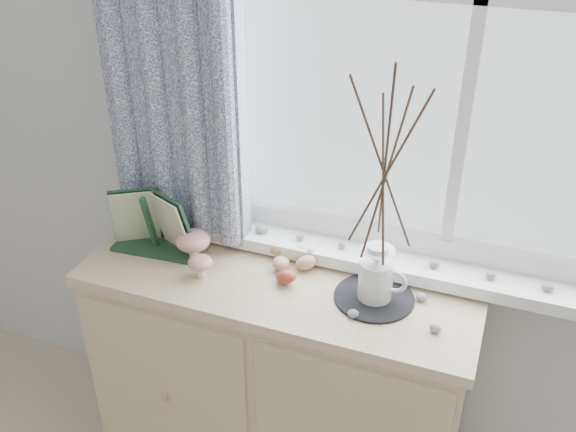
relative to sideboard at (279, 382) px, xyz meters
The scene contains 8 objects.
sideboard is the anchor object (origin of this frame).
botanical_book 0.68m from the sideboard, behind, with size 0.31×0.13×0.22m, color #1C3A27, non-canonical shape.
toadstool_cluster 0.55m from the sideboard, behind, with size 0.15×0.16×0.10m.
wooden_eggs 0.45m from the sideboard, 77.72° to the left, with size 0.16×0.17×0.06m.
songbird_figurine 0.47m from the sideboard, 73.32° to the left, with size 0.11×0.05×0.06m, color silver, non-canonical shape.
crocheted_doily 0.52m from the sideboard, ahead, with size 0.23×0.23×0.01m, color black.
twig_pitcher 0.89m from the sideboard, ahead, with size 0.26×0.26×0.73m.
sideboard_pebbles 0.55m from the sideboard, ahead, with size 0.33×0.23×0.02m.
Camera 1 is at (0.43, 0.31, 1.98)m, focal length 40.00 mm.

